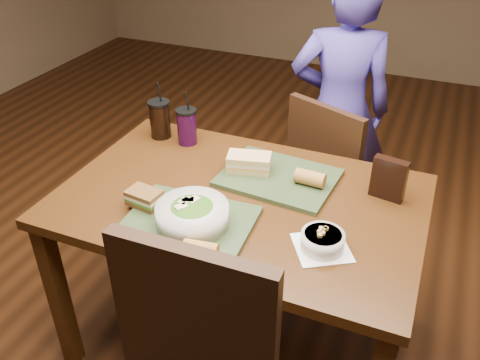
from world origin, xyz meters
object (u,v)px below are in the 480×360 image
object	(u,v)px
dining_table	(240,216)
diner	(339,111)
baguette_near	(201,250)
tray_far	(278,178)
chair_far	(325,175)
baguette_far	(310,178)
cup_cola	(160,119)
tray_near	(189,223)
sandwich_far	(249,163)
cup_berry	(187,126)
sandwich_near	(144,198)
chip_bag	(389,179)
soup_bowl	(322,241)
salad_bowl	(192,214)

from	to	relation	value
dining_table	diner	world-z (taller)	diner
dining_table	baguette_near	xyz separation A→B (m)	(0.02, -0.37, 0.13)
diner	tray_far	world-z (taller)	diner
chair_far	baguette_far	distance (m)	0.59
baguette_far	cup_cola	bearing A→B (deg)	167.99
diner	tray_near	size ratio (longest dim) A/B	3.33
sandwich_far	cup_berry	size ratio (longest dim) A/B	0.76
dining_table	baguette_near	bearing A→B (deg)	-86.18
baguette_near	cup_cola	xyz separation A→B (m)	(-0.52, 0.66, 0.04)
sandwich_near	dining_table	bearing A→B (deg)	35.34
dining_table	cup_cola	xyz separation A→B (m)	(-0.50, 0.30, 0.17)
baguette_near	cup_cola	distance (m)	0.85
chair_far	baguette_far	bearing A→B (deg)	-84.36
tray_near	tray_far	bearing A→B (deg)	64.07
baguette_far	diner	bearing A→B (deg)	95.23
dining_table	chip_bag	size ratio (longest dim) A/B	8.25
baguette_far	chair_far	bearing A→B (deg)	95.64
cup_berry	chip_bag	xyz separation A→B (m)	(0.85, -0.09, 0.00)
dining_table	tray_far	distance (m)	0.21
dining_table	sandwich_near	size ratio (longest dim) A/B	10.41
diner	baguette_far	world-z (taller)	diner
chair_far	tray_far	xyz separation A→B (m)	(-0.07, -0.50, 0.26)
sandwich_near	chip_bag	xyz separation A→B (m)	(0.76, 0.39, 0.03)
soup_bowl	cup_berry	size ratio (longest dim) A/B	0.96
baguette_near	chair_far	bearing A→B (deg)	82.06
tray_near	chip_bag	distance (m)	0.72
dining_table	baguette_far	size ratio (longest dim) A/B	11.76
tray_far	baguette_near	world-z (taller)	baguette_near
tray_far	baguette_near	size ratio (longest dim) A/B	3.99
sandwich_far	baguette_far	world-z (taller)	sandwich_far
diner	sandwich_far	distance (m)	0.84
baguette_far	cup_cola	size ratio (longest dim) A/B	0.43
chair_far	cup_berry	world-z (taller)	cup_berry
cup_cola	tray_near	bearing A→B (deg)	-51.97
diner	sandwich_far	size ratio (longest dim) A/B	7.72
salad_bowl	chip_bag	size ratio (longest dim) A/B	1.52
tray_far	sandwich_near	xyz separation A→B (m)	(-0.37, -0.36, 0.04)
soup_bowl	baguette_near	world-z (taller)	baguette_near
diner	sandwich_near	bearing A→B (deg)	55.16
baguette_near	cup_berry	distance (m)	0.76
tray_near	cup_cola	xyz separation A→B (m)	(-0.41, 0.52, 0.07)
dining_table	tray_near	xyz separation A→B (m)	(-0.09, -0.22, 0.10)
soup_bowl	sandwich_far	world-z (taller)	sandwich_far
diner	baguette_far	size ratio (longest dim) A/B	12.66
salad_bowl	baguette_far	size ratio (longest dim) A/B	2.17
tray_far	sandwich_far	distance (m)	0.13
dining_table	cup_cola	bearing A→B (deg)	149.12
baguette_near	chip_bag	world-z (taller)	chip_bag
dining_table	chip_bag	distance (m)	0.55
salad_bowl	baguette_far	world-z (taller)	salad_bowl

